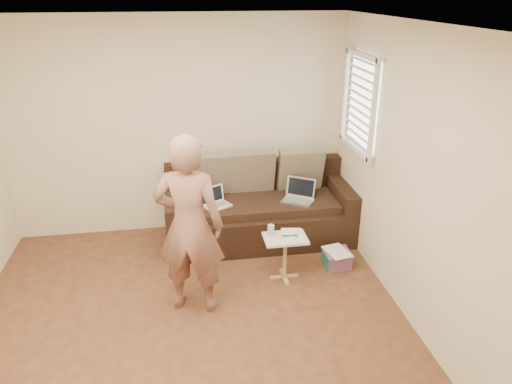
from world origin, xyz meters
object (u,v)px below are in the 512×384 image
side_table (285,258)px  striped_box (337,258)px  laptop_silver (298,202)px  person (189,226)px  sofa (259,206)px  drinking_glass (271,230)px  laptop_white (218,207)px

side_table → striped_box: side_table is taller
laptop_silver → person: person is taller
person → side_table: size_ratio=3.58×
sofa → side_table: bearing=-82.6°
drinking_glass → striped_box: (0.76, 0.08, -0.45)m
sofa → person: 1.57m
person → sofa: bearing=-108.4°
drinking_glass → striped_box: size_ratio=0.41×
laptop_white → drinking_glass: bearing=-84.8°
sofa → drinking_glass: 0.86m
laptop_white → person: bearing=-135.8°
laptop_white → striped_box: laptop_white is taller
sofa → drinking_glass: sofa is taller
laptop_white → side_table: size_ratio=0.60×
laptop_silver → side_table: size_ratio=0.73×
sofa → laptop_white: bearing=-166.0°
laptop_silver → person: 1.73m
sofa → person: bearing=-124.5°
side_table → drinking_glass: size_ratio=4.05×
laptop_white → striped_box: 1.47m
laptop_white → person: (-0.34, -1.11, 0.35)m
sofa → person: (-0.85, -1.24, 0.44)m
laptop_white → drinking_glass: (0.48, -0.72, 0.03)m
striped_box → drinking_glass: bearing=-174.4°
person → striped_box: 1.83m
laptop_silver → striped_box: laptop_silver is taller
side_table → striped_box: (0.62, 0.13, -0.15)m
sofa → striped_box: (0.74, -0.77, -0.33)m
laptop_white → striped_box: bearing=-56.1°
person → drinking_glass: person is taller
laptop_silver → drinking_glass: laptop_silver is taller
sofa → person: size_ratio=1.26×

